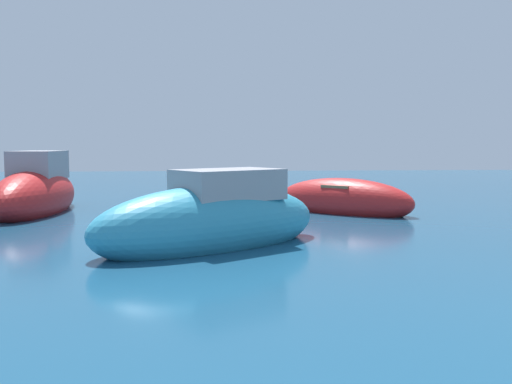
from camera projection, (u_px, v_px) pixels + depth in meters
name	position (u px, v px, depth m)	size (l,w,h in m)	color
moored_boat_1	(213.00, 220.00, 11.58)	(5.48, 4.52, 1.96)	teal
moored_boat_3	(343.00, 200.00, 17.28)	(4.45, 4.16, 1.38)	#B21E1E
moored_boat_6	(36.00, 193.00, 17.39)	(1.96, 5.70, 2.29)	#B21E1E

